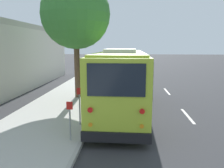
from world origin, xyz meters
TOP-DOWN VIEW (x-y plane):
  - ground_plane at (0.00, 0.00)m, footprint 160.00×160.00m
  - sidewalk_slab at (0.00, 3.92)m, footprint 80.00×4.11m
  - curb_strip at (0.00, 1.80)m, footprint 80.00×0.14m
  - shuttle_bus at (0.61, 0.47)m, footprint 8.79×2.62m
  - parked_sedan_white at (10.15, 0.79)m, footprint 4.31×1.89m
  - parked_sedan_tan at (17.29, 0.53)m, footprint 4.26×1.94m
  - parked_sedan_silver at (23.60, 0.52)m, footprint 4.28×1.93m
  - parked_sedan_maroon at (29.34, 0.66)m, footprint 4.51×1.92m
  - street_tree at (3.47, 3.46)m, footprint 4.34×4.34m
  - sign_post_near at (-3.34, 2.19)m, footprint 0.06×0.22m
  - sign_post_far at (-1.76, 2.19)m, footprint 0.06×0.22m
  - fire_hydrant at (8.37, 2.12)m, footprint 0.22×0.22m
  - lane_stripe_mid at (0.25, -2.90)m, footprint 2.40×0.14m
  - lane_stripe_ahead at (6.25, -2.90)m, footprint 2.40×0.14m

SIDE VIEW (x-z plane):
  - ground_plane at x=0.00m, z-range 0.00..0.00m
  - lane_stripe_mid at x=0.25m, z-range 0.00..0.01m
  - lane_stripe_ahead at x=6.25m, z-range 0.00..0.01m
  - sidewalk_slab at x=0.00m, z-range 0.00..0.15m
  - curb_strip at x=0.00m, z-range 0.00..0.15m
  - fire_hydrant at x=8.37m, z-range 0.15..0.96m
  - parked_sedan_maroon at x=29.34m, z-range -0.05..1.21m
  - parked_sedan_silver at x=23.60m, z-range -0.05..1.22m
  - parked_sedan_tan at x=17.29m, z-range -0.05..1.23m
  - parked_sedan_white at x=10.15m, z-range -0.05..1.25m
  - sign_post_near at x=-3.34m, z-range 0.17..1.60m
  - sign_post_far at x=-1.76m, z-range 0.17..1.79m
  - shuttle_bus at x=0.61m, z-range 0.12..3.49m
  - street_tree at x=3.47m, z-range 1.68..9.81m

